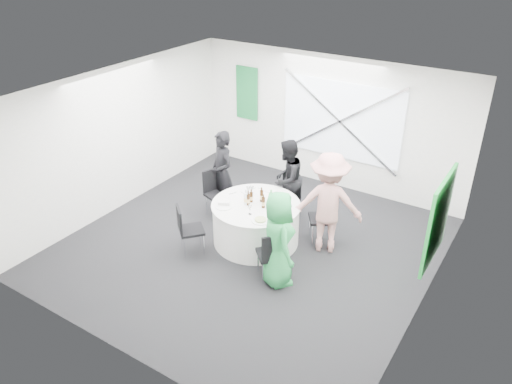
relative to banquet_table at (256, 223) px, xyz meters
The scene contains 47 objects.
floor 0.43m from the banquet_table, 90.00° to the right, with size 6.00×6.00×0.00m, color black.
ceiling 2.43m from the banquet_table, 90.00° to the right, with size 6.00×6.00×0.00m, color white.
wall_back 2.98m from the banquet_table, 90.00° to the left, with size 6.00×6.00×0.00m, color white.
wall_front 3.36m from the banquet_table, 90.00° to the right, with size 6.00×6.00×0.00m, color white.
wall_left 3.17m from the banquet_table, behind, with size 6.00×6.00×0.00m, color white.
wall_right 3.17m from the banquet_table, ahead, with size 6.00×6.00×0.00m, color white.
window_panel 2.99m from the banquet_table, 83.80° to the left, with size 2.60×0.03×1.60m, color white.
window_brace_a 2.96m from the banquet_table, 83.71° to the left, with size 0.05×0.05×3.16m, color silver.
window_brace_b 2.96m from the banquet_table, 83.71° to the left, with size 0.05×0.05×3.16m, color silver.
green_banner 3.65m from the banquet_table, 126.03° to the left, with size 0.55×0.04×1.20m, color #156A33.
green_sign 3.08m from the banquet_table, ahead, with size 0.05×1.20×1.40m, color #17802C.
banquet_table is the anchor object (origin of this frame).
chair_back 1.20m from the banquet_table, 90.92° to the left, with size 0.38×0.39×0.83m.
chair_back_left 1.25m from the banquet_table, 161.62° to the left, with size 0.54×0.53×0.93m.
chair_back_right 1.25m from the banquet_table, 33.92° to the left, with size 0.58×0.58×0.92m.
chair_front_right 1.16m from the banquet_table, 44.86° to the right, with size 0.58×0.58×0.90m.
chair_front_left 1.24m from the banquet_table, 130.91° to the right, with size 0.57×0.57×0.89m.
person_man_back_left 1.37m from the banquet_table, 152.72° to the left, with size 0.60×0.40×1.65m, color black.
person_man_back 1.18m from the banquet_table, 90.45° to the left, with size 0.76×0.42×1.56m, color black.
person_woman_pink 1.34m from the banquet_table, 22.15° to the left, with size 1.17×0.54×1.82m, color tan.
person_woman_green 1.26m from the banquet_table, 41.01° to the right, with size 0.78×0.51×1.59m, color green.
plate_back 0.72m from the banquet_table, 96.74° to the left, with size 0.27×0.27×0.01m.
plate_back_left 0.64m from the banquet_table, 140.24° to the left, with size 0.26×0.26×0.01m.
plate_back_right 0.63m from the banquet_table, 21.19° to the left, with size 0.25×0.25×0.04m.
plate_front_right 0.69m from the banquet_table, 49.84° to the right, with size 0.29×0.29×0.04m.
plate_front_left 0.68m from the banquet_table, 137.28° to the right, with size 0.28×0.28×0.01m.
napkin 0.69m from the banquet_table, 145.72° to the right, with size 0.20×0.13×0.05m, color silver.
beer_bottle_a 0.49m from the banquet_table, 167.21° to the left, with size 0.06×0.06×0.25m.
beer_bottle_b 0.50m from the banquet_table, 78.17° to the left, with size 0.06×0.06×0.27m.
beer_bottle_c 0.50m from the banquet_table, ahead, with size 0.06×0.06×0.25m.
beer_bottle_d 0.50m from the banquet_table, 136.35° to the right, with size 0.06×0.06×0.27m.
green_water_bottle 0.56m from the banquet_table, 27.96° to the left, with size 0.08×0.08×0.29m.
clear_water_bottle 0.52m from the banquet_table, 146.43° to the right, with size 0.08×0.08×0.29m.
wine_glass_a 0.62m from the banquet_table, 74.16° to the right, with size 0.07×0.07×0.17m.
wine_glass_b 0.62m from the banquet_table, 145.60° to the left, with size 0.07×0.07×0.17m.
wine_glass_c 0.65m from the banquet_table, ahead, with size 0.07×0.07×0.17m.
wine_glass_d 0.62m from the banquet_table, 134.79° to the left, with size 0.07×0.07×0.17m.
fork_a 0.69m from the banquet_table, 12.81° to the left, with size 0.01×0.15×0.01m, color silver.
knife_a 0.69m from the banquet_table, 50.63° to the left, with size 0.01×0.15×0.01m, color silver.
fork_b 0.69m from the banquet_table, 155.00° to the right, with size 0.01×0.15×0.01m, color silver.
knife_b 0.69m from the banquet_table, 128.04° to the right, with size 0.01×0.15×0.01m, color silver.
fork_c 0.69m from the banquet_table, 129.53° to the left, with size 0.01×0.15×0.01m, color silver.
knife_c 0.69m from the banquet_table, 169.44° to the left, with size 0.01×0.15×0.01m, color silver.
fork_d 0.69m from the banquet_table, 56.36° to the right, with size 0.01×0.15×0.01m, color silver.
knife_d 0.69m from the banquet_table, 17.42° to the right, with size 0.01×0.15×0.01m, color silver.
fork_e 0.69m from the banquet_table, 75.52° to the left, with size 0.01×0.15×0.01m, color silver.
knife_e 0.69m from the banquet_table, 112.00° to the left, with size 0.01×0.15×0.01m, color silver.
Camera 1 is at (4.05, -6.14, 5.04)m, focal length 35.00 mm.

